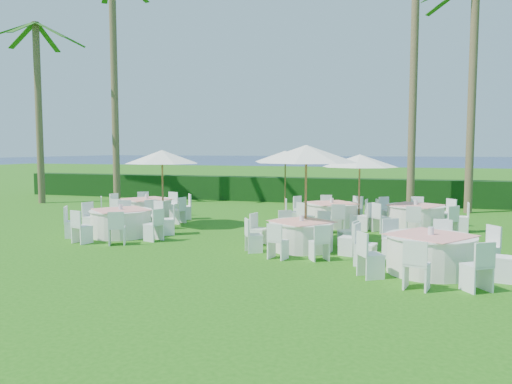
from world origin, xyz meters
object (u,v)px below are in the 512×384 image
Objects in this scene: banquet_table_b at (301,235)px; umbrella_d at (360,161)px; banquet_table_c at (430,253)px; banquet_table_e at (332,214)px; umbrella_a at (162,157)px; banquet_table_f at (415,217)px; umbrella_c at (285,156)px; banquet_table_a at (121,222)px; banquet_table_d at (147,209)px; umbrella_b at (306,154)px.

umbrella_d is at bearing 76.91° from banquet_table_b.
banquet_table_e is at bearing 117.03° from banquet_table_c.
umbrella_a is (-5.39, -1.82, 1.93)m from banquet_table_e.
banquet_table_f is (2.85, 4.26, 0.03)m from banquet_table_b.
banquet_table_b is at bearing -72.84° from umbrella_c.
banquet_table_a is 7.71m from umbrella_c.
banquet_table_c is at bearing -87.57° from banquet_table_f.
banquet_table_d reaches higher than banquet_table_f.
banquet_table_c is 1.27× the size of umbrella_a.
umbrella_a is 5.58m from umbrella_c.
banquet_table_d is 1.28× the size of umbrella_d.
umbrella_c reaches higher than umbrella_d.
banquet_table_e is at bearing 6.85° from banquet_table_d.
banquet_table_c is 10.29m from umbrella_c.
banquet_table_c is 9.43m from umbrella_a.
banquet_table_b is 4.90m from umbrella_d.
banquet_table_e is 4.22m from umbrella_b.
banquet_table_e reaches higher than banquet_table_b.
banquet_table_e is 2.71m from banquet_table_f.
banquet_table_f is at bearing -5.59° from umbrella_d.
umbrella_a is at bearing 160.46° from umbrella_b.
banquet_table_c is 6.62m from umbrella_d.
banquet_table_e is 0.97× the size of banquet_table_f.
banquet_table_b is at bearing -123.83° from banquet_table_f.
banquet_table_f is 1.27× the size of umbrella_d.
banquet_table_d is 6.63m from banquet_table_e.
umbrella_c is at bearing 121.44° from banquet_table_c.
banquet_table_e is at bearing 33.64° from banquet_table_a.
umbrella_a is at bearing -40.82° from banquet_table_d.
umbrella_d is (1.03, 3.92, -0.27)m from umbrella_b.
umbrella_a is 0.93× the size of umbrella_b.
banquet_table_b is 3.49m from banquet_table_c.
umbrella_b reaches higher than banquet_table_a.
banquet_table_f is at bearing 24.64° from banquet_table_a.
umbrella_c is 1.02× the size of umbrella_d.
umbrella_d is at bearing 108.95° from banquet_table_c.
banquet_table_f is 1.16× the size of umbrella_b.
umbrella_d is at bearing 174.41° from banquet_table_f.
banquet_table_f reaches higher than banquet_table_b.
umbrella_b is (-3.10, 2.11, 2.05)m from banquet_table_c.
banquet_table_d reaches higher than banquet_table_a.
banquet_table_c is at bearing -25.46° from umbrella_a.
banquet_table_d is at bearing -139.58° from umbrella_c.
umbrella_b is (5.24, -1.86, 0.13)m from umbrella_a.
umbrella_a is 5.56m from umbrella_b.
banquet_table_f reaches higher than banquet_table_a.
banquet_table_c is 4.28m from umbrella_b.
banquet_table_a reaches higher than banquet_table_b.
banquet_table_a is 5.61m from banquet_table_b.
banquet_table_c reaches higher than banquet_table_a.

